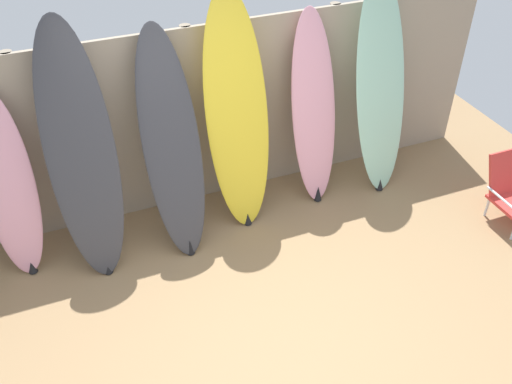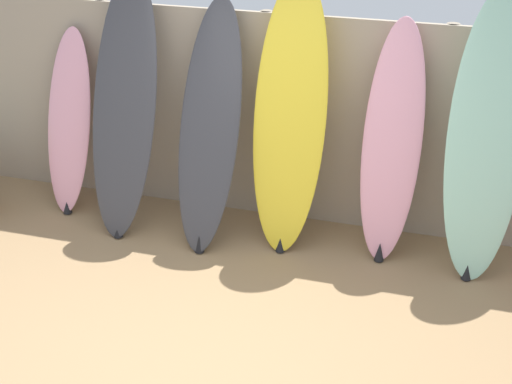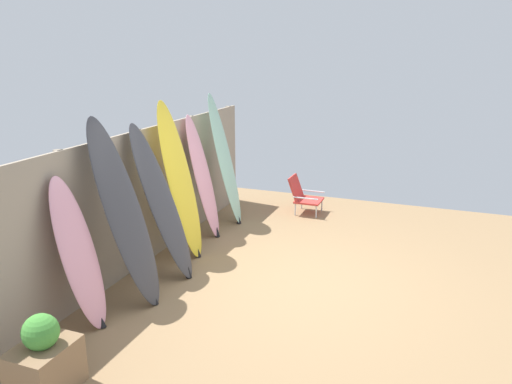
{
  "view_description": "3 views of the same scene",
  "coord_description": "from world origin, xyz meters",
  "px_view_note": "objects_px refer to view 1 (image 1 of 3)",
  "views": [
    {
      "loc": [
        -1.17,
        -2.53,
        3.65
      ],
      "look_at": [
        0.2,
        0.9,
        0.78
      ],
      "focal_mm": 40.0,
      "sensor_mm": 36.0,
      "label": 1
    },
    {
      "loc": [
        1.46,
        -3.42,
        3.17
      ],
      "look_at": [
        0.22,
        0.97,
        0.75
      ],
      "focal_mm": 50.0,
      "sensor_mm": 36.0,
      "label": 2
    },
    {
      "loc": [
        -5.42,
        -1.65,
        2.8
      ],
      "look_at": [
        0.29,
        0.52,
        1.04
      ],
      "focal_mm": 35.0,
      "sensor_mm": 36.0,
      "label": 3
    }
  ],
  "objects_px": {
    "surfboard_yellow_3": "(237,117)",
    "surfboard_pink_4": "(314,111)",
    "surfboard_charcoal_1": "(81,155)",
    "surfboard_pink_0": "(9,188)",
    "surfboard_charcoal_2": "(172,147)",
    "surfboard_seafoam_5": "(381,89)"
  },
  "relations": [
    {
      "from": "surfboard_yellow_3",
      "to": "surfboard_pink_4",
      "type": "relative_size",
      "value": 1.15
    },
    {
      "from": "surfboard_charcoal_1",
      "to": "surfboard_pink_0",
      "type": "bearing_deg",
      "value": 167.11
    },
    {
      "from": "surfboard_charcoal_2",
      "to": "surfboard_pink_4",
      "type": "relative_size",
      "value": 1.04
    },
    {
      "from": "surfboard_charcoal_2",
      "to": "surfboard_yellow_3",
      "type": "xyz_separation_m",
      "value": [
        0.63,
        0.09,
        0.11
      ]
    },
    {
      "from": "surfboard_pink_0",
      "to": "surfboard_pink_4",
      "type": "xyz_separation_m",
      "value": [
        2.79,
        -0.01,
        0.14
      ]
    },
    {
      "from": "surfboard_charcoal_1",
      "to": "surfboard_yellow_3",
      "type": "relative_size",
      "value": 0.98
    },
    {
      "from": "surfboard_charcoal_1",
      "to": "surfboard_pink_4",
      "type": "distance_m",
      "value": 2.18
    },
    {
      "from": "surfboard_yellow_3",
      "to": "surfboard_pink_4",
      "type": "height_order",
      "value": "surfboard_yellow_3"
    },
    {
      "from": "surfboard_charcoal_1",
      "to": "surfboard_seafoam_5",
      "type": "xyz_separation_m",
      "value": [
        2.85,
        0.07,
        0.01
      ]
    },
    {
      "from": "surfboard_pink_4",
      "to": "surfboard_seafoam_5",
      "type": "distance_m",
      "value": 0.69
    },
    {
      "from": "surfboard_pink_0",
      "to": "surfboard_charcoal_2",
      "type": "xyz_separation_m",
      "value": [
        1.36,
        -0.16,
        0.17
      ]
    },
    {
      "from": "surfboard_pink_0",
      "to": "surfboard_yellow_3",
      "type": "bearing_deg",
      "value": -2.07
    },
    {
      "from": "surfboard_charcoal_2",
      "to": "surfboard_yellow_3",
      "type": "bearing_deg",
      "value": 7.86
    },
    {
      "from": "surfboard_charcoal_1",
      "to": "surfboard_seafoam_5",
      "type": "bearing_deg",
      "value": 1.38
    },
    {
      "from": "surfboard_pink_0",
      "to": "surfboard_pink_4",
      "type": "distance_m",
      "value": 2.79
    },
    {
      "from": "surfboard_seafoam_5",
      "to": "surfboard_pink_4",
      "type": "bearing_deg",
      "value": 174.64
    },
    {
      "from": "surfboard_charcoal_2",
      "to": "surfboard_yellow_3",
      "type": "height_order",
      "value": "surfboard_yellow_3"
    },
    {
      "from": "surfboard_pink_0",
      "to": "surfboard_charcoal_1",
      "type": "bearing_deg",
      "value": -12.89
    },
    {
      "from": "surfboard_charcoal_1",
      "to": "surfboard_seafoam_5",
      "type": "height_order",
      "value": "surfboard_seafoam_5"
    },
    {
      "from": "surfboard_charcoal_2",
      "to": "surfboard_pink_4",
      "type": "bearing_deg",
      "value": 6.0
    },
    {
      "from": "surfboard_yellow_3",
      "to": "surfboard_seafoam_5",
      "type": "bearing_deg",
      "value": -0.03
    },
    {
      "from": "surfboard_pink_0",
      "to": "surfboard_charcoal_1",
      "type": "distance_m",
      "value": 0.69
    }
  ]
}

